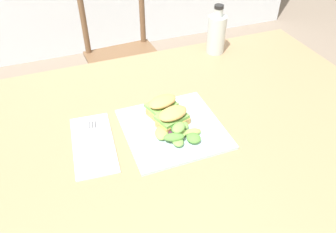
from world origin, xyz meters
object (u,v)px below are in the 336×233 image
object	(u,v)px
plate_lunch	(173,129)
fork_on_napkin	(93,139)
sandwich_half_front	(173,117)
dining_table	(182,158)
bottle_cold_brew	(216,36)
sandwich_half_back	(162,105)
chair_wooden_far	(124,57)

from	to	relation	value
plate_lunch	fork_on_napkin	distance (m)	0.23
sandwich_half_front	fork_on_napkin	xyz separation A→B (m)	(-0.23, 0.03, -0.03)
dining_table	fork_on_napkin	bearing A→B (deg)	168.26
bottle_cold_brew	plate_lunch	bearing A→B (deg)	-130.81
sandwich_half_back	chair_wooden_far	bearing A→B (deg)	83.83
sandwich_half_back	dining_table	bearing A→B (deg)	-71.02
chair_wooden_far	plate_lunch	distance (m)	1.03
sandwich_half_back	fork_on_napkin	distance (m)	0.23
chair_wooden_far	fork_on_napkin	size ratio (longest dim) A/B	4.69
sandwich_half_front	fork_on_napkin	size ratio (longest dim) A/B	0.56
sandwich_half_front	bottle_cold_brew	size ratio (longest dim) A/B	0.55
fork_on_napkin	bottle_cold_brew	world-z (taller)	bottle_cold_brew
dining_table	fork_on_napkin	world-z (taller)	fork_on_napkin
fork_on_napkin	dining_table	bearing A→B (deg)	-11.74
plate_lunch	sandwich_half_back	distance (m)	0.08
sandwich_half_front	sandwich_half_back	distance (m)	0.06
plate_lunch	sandwich_half_back	size ratio (longest dim) A/B	2.66
chair_wooden_far	fork_on_napkin	distance (m)	1.04
plate_lunch	bottle_cold_brew	xyz separation A→B (m)	(0.33, 0.38, 0.06)
bottle_cold_brew	sandwich_half_front	bearing A→B (deg)	-131.32
chair_wooden_far	sandwich_half_back	distance (m)	0.98
dining_table	plate_lunch	xyz separation A→B (m)	(-0.02, 0.01, 0.12)
chair_wooden_far	sandwich_half_front	world-z (taller)	chair_wooden_far
dining_table	fork_on_napkin	distance (m)	0.28
dining_table	sandwich_half_front	size ratio (longest dim) A/B	13.12
sandwich_half_back	sandwich_half_front	bearing A→B (deg)	-82.56
dining_table	sandwich_half_front	xyz separation A→B (m)	(-0.02, 0.02, 0.15)
plate_lunch	fork_on_napkin	xyz separation A→B (m)	(-0.22, 0.04, 0.00)
chair_wooden_far	bottle_cold_brew	size ratio (longest dim) A/B	4.58
sandwich_half_front	sandwich_half_back	xyz separation A→B (m)	(-0.01, 0.06, 0.00)
chair_wooden_far	bottle_cold_brew	xyz separation A→B (m)	(0.24, -0.61, 0.36)
sandwich_half_back	fork_on_napkin	bearing A→B (deg)	-170.99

